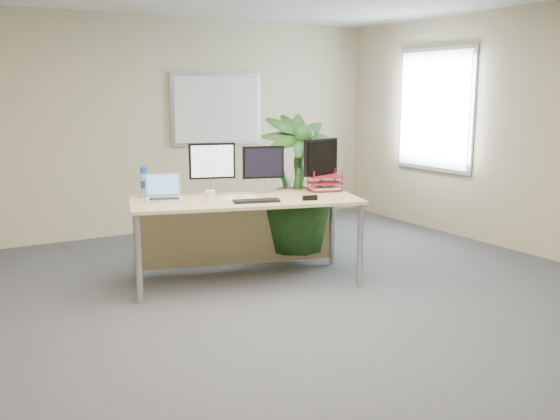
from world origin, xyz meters
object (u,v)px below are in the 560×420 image
desk (243,214)px  monitor_left (212,165)px  monitor_right (263,166)px  floor_plant (296,193)px  laptop (164,193)px

desk → monitor_left: 0.56m
desk → monitor_right: (0.28, 0.10, 0.43)m
desk → floor_plant: bearing=15.1°
monitor_left → floor_plant: bearing=-4.5°
monitor_right → laptop: 1.01m
desk → monitor_left: size_ratio=4.58×
desk → floor_plant: floor_plant is taller
monitor_left → desk: bearing=-54.0°
desk → monitor_right: bearing=20.4°
monitor_left → monitor_right: size_ratio=1.08×
monitor_right → floor_plant: bearing=11.5°
desk → monitor_right: monitor_right is taller
desk → monitor_left: bearing=126.0°
desk → laptop: laptop is taller
desk → laptop: (-0.70, 0.22, 0.23)m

